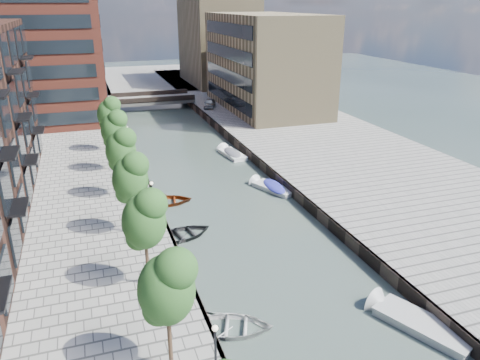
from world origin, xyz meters
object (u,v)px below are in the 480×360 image
tree_3 (130,176)px  tree_4 (121,148)px  tree_1 (166,285)px  tree_5 (114,128)px  motorboat_3 (270,187)px  tree_6 (109,113)px  bridge (153,99)px  motorboat_2 (410,321)px  sloop_4 (183,237)px  motorboat_4 (231,153)px  tree_2 (144,218)px  car (210,103)px  sloop_3 (232,330)px  sloop_2 (166,203)px

tree_3 → tree_4: same height
tree_1 → tree_5: bearing=90.0°
motorboat_3 → tree_6: bearing=133.5°
bridge → motorboat_2: size_ratio=2.15×
sloop_4 → motorboat_4: bearing=-41.7°
tree_2 → tree_6: 28.00m
bridge → motorboat_4: size_ratio=2.56×
tree_1 → car: 56.19m
sloop_4 → motorboat_2: (9.74, -13.88, 0.11)m
tree_6 → tree_5: bearing=-90.0°
tree_2 → motorboat_2: tree_2 is taller
tree_3 → sloop_4: bearing=0.2°
bridge → sloop_3: 58.56m
sloop_3 → tree_6: bearing=27.8°
car → bridge: bearing=158.8°
sloop_2 → car: (12.91, 32.98, 1.67)m
motorboat_4 → car: car is taller
sloop_4 → tree_2: bearing=139.2°
tree_2 → sloop_3: tree_2 is taller
tree_1 → tree_4: bearing=90.0°
motorboat_3 → sloop_3: bearing=-117.9°
tree_2 → tree_6: (0.00, 28.00, 0.00)m
tree_3 → sloop_3: size_ratio=1.31×
bridge → tree_5: (-8.50, -33.00, 3.92)m
sloop_3 → motorboat_4: size_ratio=0.89×
motorboat_4 → tree_1: bearing=-112.0°
sloop_4 → motorboat_3: size_ratio=0.90×
motorboat_4 → tree_5: bearing=-162.3°
motorboat_2 → tree_5: bearing=115.4°
tree_6 → sloop_4: 21.93m
tree_3 → motorboat_2: tree_3 is taller
tree_1 → tree_6: bearing=90.0°
sloop_3 → motorboat_4: bearing=3.8°
tree_1 → motorboat_4: bearing=68.0°
sloop_3 → sloop_4: 11.36m
tree_6 → sloop_3: 32.99m
sloop_2 → motorboat_2: size_ratio=0.75×
motorboat_2 → car: (3.08, 53.52, 1.56)m
tree_4 → tree_2: bearing=-90.0°
tree_2 → sloop_2: bearing=75.9°
tree_5 → motorboat_4: 14.55m
tree_6 → car: bearing=48.8°
tree_2 → tree_6: same height
motorboat_2 → motorboat_3: 20.75m
motorboat_3 → car: size_ratio=1.28×
tree_4 → tree_6: 14.00m
tree_2 → motorboat_3: (13.39, 13.88, -5.11)m
car → tree_6: bearing=-109.2°
tree_5 → tree_6: 7.00m
sloop_3 → car: car is taller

